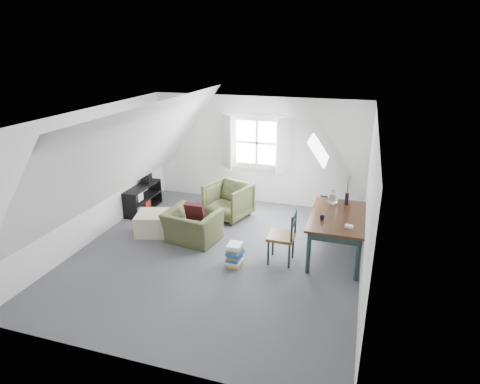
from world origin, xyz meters
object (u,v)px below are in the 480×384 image
(armchair_far, at_px, (229,217))
(media_shelf, at_px, (142,200))
(dining_table, at_px, (338,221))
(magazine_stack, at_px, (235,255))
(armchair_near, at_px, (193,241))
(ottoman, at_px, (154,223))
(dining_chair_far, at_px, (328,211))
(dining_chair_near, at_px, (284,236))

(armchair_far, height_order, media_shelf, media_shelf)
(dining_table, xyz_separation_m, media_shelf, (-4.39, 0.82, -0.43))
(dining_table, relative_size, magazine_stack, 4.01)
(armchair_near, bearing_deg, magazine_stack, 158.04)
(magazine_stack, bearing_deg, media_shelf, 148.95)
(ottoman, distance_m, dining_chair_far, 3.53)
(media_shelf, bearing_deg, armchair_far, 4.37)
(dining_table, bearing_deg, ottoman, 177.99)
(dining_chair_near, bearing_deg, armchair_near, -78.87)
(armchair_near, relative_size, ottoman, 1.50)
(armchair_far, relative_size, magazine_stack, 2.16)
(armchair_far, height_order, dining_chair_far, dining_chair_far)
(dining_chair_far, distance_m, media_shelf, 4.15)
(ottoman, height_order, magazine_stack, ottoman)
(ottoman, relative_size, dining_chair_far, 0.81)
(armchair_near, distance_m, dining_table, 2.77)
(armchair_near, bearing_deg, dining_chair_near, -179.43)
(armchair_near, bearing_deg, dining_table, -166.59)
(armchair_far, relative_size, dining_chair_near, 0.90)
(dining_chair_near, relative_size, magazine_stack, 2.41)
(ottoman, height_order, dining_chair_far, dining_chair_far)
(armchair_far, xyz_separation_m, media_shelf, (-2.01, -0.23, 0.26))
(dining_table, relative_size, media_shelf, 1.39)
(dining_table, distance_m, magazine_stack, 1.90)
(ottoman, bearing_deg, armchair_far, 44.61)
(ottoman, xyz_separation_m, dining_table, (3.57, 0.13, 0.48))
(ottoman, bearing_deg, armchair_near, -6.20)
(magazine_stack, bearing_deg, armchair_near, 149.51)
(armchair_far, xyz_separation_m, dining_chair_near, (1.52, -1.53, 0.50))
(dining_table, height_order, media_shelf, dining_table)
(dining_table, distance_m, dining_chair_far, 1.10)
(armchair_near, xyz_separation_m, armchair_far, (0.30, 1.27, 0.00))
(armchair_near, xyz_separation_m, ottoman, (-0.89, 0.10, 0.21))
(armchair_near, xyz_separation_m, dining_table, (2.68, 0.23, 0.69))
(dining_table, bearing_deg, armchair_far, 152.17)
(armchair_near, distance_m, armchair_far, 1.31)
(dining_chair_far, xyz_separation_m, dining_chair_near, (-0.61, -1.52, 0.08))
(ottoman, distance_m, dining_chair_near, 2.75)
(armchair_far, height_order, dining_table, dining_table)
(armchair_far, relative_size, ottoman, 1.34)
(dining_table, distance_m, dining_chair_near, 1.00)
(ottoman, xyz_separation_m, media_shelf, (-0.82, 0.95, 0.05))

